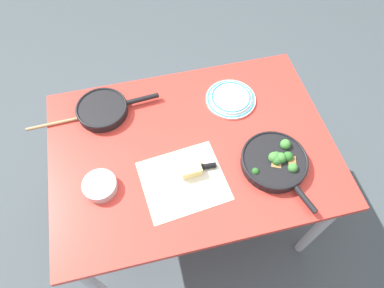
{
  "coord_description": "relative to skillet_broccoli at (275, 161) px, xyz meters",
  "views": [
    {
      "loc": [
        0.18,
        0.77,
        2.06
      ],
      "look_at": [
        0.0,
        0.0,
        0.78
      ],
      "focal_mm": 32.0,
      "sensor_mm": 36.0,
      "label": 1
    }
  ],
  "objects": [
    {
      "name": "skillet_eggs",
      "position": [
        0.68,
        -0.45,
        -0.0
      ],
      "size": [
        0.39,
        0.24,
        0.05
      ],
      "rotation": [
        0.0,
        0.0,
        3.22
      ],
      "color": "black",
      "rests_on": "dining_table_red"
    },
    {
      "name": "cheese_block",
      "position": [
        0.36,
        -0.06,
        -0.01
      ],
      "size": [
        0.09,
        0.08,
        0.04
      ],
      "color": "#EFD67A",
      "rests_on": "dining_table_red"
    },
    {
      "name": "skillet_broccoli",
      "position": [
        0.0,
        0.0,
        0.0
      ],
      "size": [
        0.28,
        0.4,
        0.08
      ],
      "rotation": [
        0.0,
        0.0,
        1.86
      ],
      "color": "black",
      "rests_on": "dining_table_red"
    },
    {
      "name": "wooden_spoon",
      "position": [
        0.81,
        -0.44,
        -0.02
      ],
      "size": [
        0.37,
        0.04,
        0.02
      ],
      "rotation": [
        0.0,
        0.0,
        3.18
      ],
      "color": "tan",
      "rests_on": "dining_table_red"
    },
    {
      "name": "grater_knife",
      "position": [
        0.35,
        -0.05,
        -0.02
      ],
      "size": [
        0.29,
        0.04,
        0.02
      ],
      "rotation": [
        0.0,
        0.0,
        6.23
      ],
      "color": "silver",
      "rests_on": "dining_table_red"
    },
    {
      "name": "parchment_sheet",
      "position": [
        0.4,
        -0.01,
        -0.03
      ],
      "size": [
        0.37,
        0.33,
        0.0
      ],
      "color": "silver",
      "rests_on": "dining_table_red"
    },
    {
      "name": "ground_plane",
      "position": [
        0.32,
        -0.17,
        -0.79
      ],
      "size": [
        14.0,
        14.0,
        0.0
      ],
      "primitive_type": "plane",
      "color": "#424C51"
    },
    {
      "name": "dining_table_red",
      "position": [
        0.32,
        -0.17,
        -0.11
      ],
      "size": [
        1.25,
        0.89,
        0.76
      ],
      "color": "red",
      "rests_on": "ground_plane"
    },
    {
      "name": "dinner_plate_stack",
      "position": [
        0.08,
        -0.38,
        -0.02
      ],
      "size": [
        0.24,
        0.24,
        0.03
      ],
      "color": "white",
      "rests_on": "dining_table_red"
    },
    {
      "name": "prep_bowl_steel",
      "position": [
        0.73,
        -0.06,
        -0.01
      ],
      "size": [
        0.14,
        0.14,
        0.04
      ],
      "color": "#B7B7BC",
      "rests_on": "dining_table_red"
    }
  ]
}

